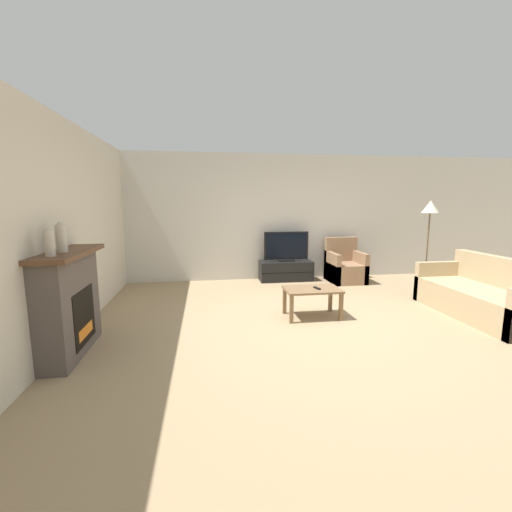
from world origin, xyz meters
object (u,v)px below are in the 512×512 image
fireplace (69,302)px  couch (484,297)px  tv (286,247)px  armchair (345,268)px  coffee_table (312,293)px  tv_stand (286,271)px  remote (317,288)px  mantel_vase_left (49,243)px  mantel_vase_centre_left (61,238)px  floor_lamp (430,215)px

fireplace → couch: fireplace is taller
tv → armchair: (1.23, -0.25, -0.43)m
coffee_table → couch: couch is taller
tv_stand → coffee_table: bearing=-94.1°
armchair → remote: 2.54m
mantel_vase_left → tv: (3.19, 3.55, -0.58)m
fireplace → tv_stand: bearing=44.7°
mantel_vase_centre_left → couch: mantel_vase_centre_left is taller
mantel_vase_centre_left → tv: mantel_vase_centre_left is taller
mantel_vase_left → mantel_vase_centre_left: (-0.00, 0.28, 0.02)m
tv_stand → remote: remote is taller
tv_stand → tv: (0.00, -0.00, 0.51)m
armchair → couch: bearing=-65.1°
mantel_vase_centre_left → armchair: mantel_vase_centre_left is taller
armchair → tv_stand: bearing=168.3°
tv → fireplace: bearing=-135.3°
fireplace → mantel_vase_left: size_ratio=4.38×
tv → floor_lamp: bearing=-31.6°
armchair → couch: armchair is taller
coffee_table → couch: (2.54, -0.33, -0.08)m
mantel_vase_left → armchair: mantel_vase_left is taller
coffee_table → remote: bearing=-21.6°
tv_stand → armchair: (1.23, -0.25, 0.09)m
mantel_vase_centre_left → armchair: 5.45m
mantel_vase_left → tv_stand: (3.19, 3.55, -1.09)m
mantel_vase_centre_left → floor_lamp: size_ratio=0.19×
mantel_vase_left → tv: bearing=48.1°
tv_stand → armchair: armchair is taller
mantel_vase_centre_left → couch: bearing=5.7°
fireplace → mantel_vase_left: mantel_vase_left is taller
armchair → tv: bearing=168.4°
tv → floor_lamp: (2.30, -1.41, 0.73)m
mantel_vase_left → floor_lamp: (5.49, 2.14, 0.16)m
mantel_vase_left → coffee_table: size_ratio=0.35×
armchair → floor_lamp: bearing=-47.3°
tv → remote: bearing=-92.5°
mantel_vase_left → coffee_table: (3.02, 1.17, -0.94)m
mantel_vase_left → tv: size_ratio=0.30×
tv_stand → coffee_table: 2.39m
mantel_vase_centre_left → tv_stand: size_ratio=0.29×
remote → floor_lamp: size_ratio=0.09×
fireplace → tv: 4.51m
fireplace → coffee_table: fireplace is taller
tv_stand → floor_lamp: (2.30, -1.42, 1.25)m
armchair → coffee_table: 2.55m
floor_lamp → tv_stand: bearing=148.4°
coffee_table → tv_stand: bearing=85.9°
mantel_vase_left → floor_lamp: bearing=21.3°
fireplace → floor_lamp: size_ratio=0.73×
tv_stand → floor_lamp: size_ratio=0.66×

